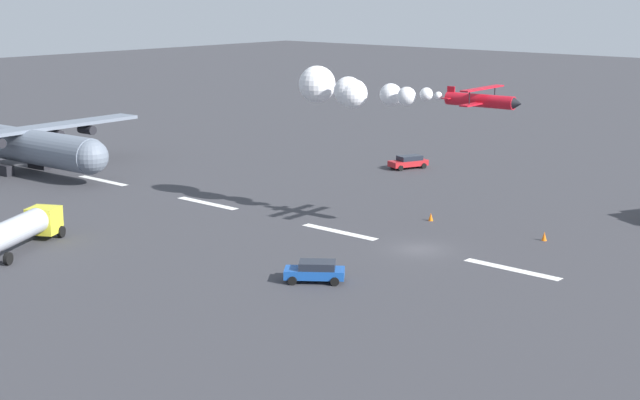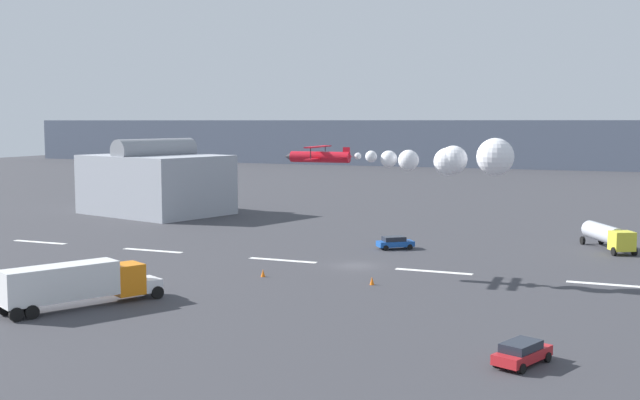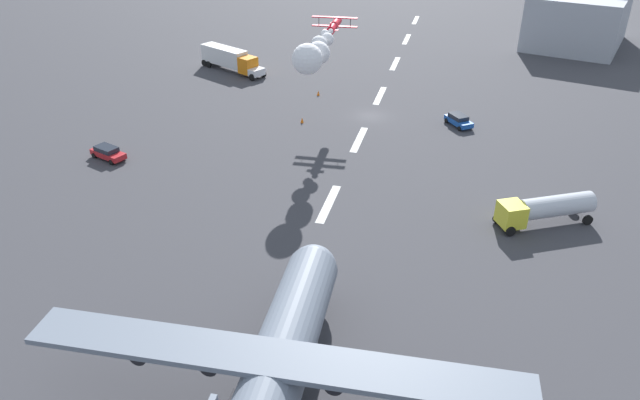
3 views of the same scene
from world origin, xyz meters
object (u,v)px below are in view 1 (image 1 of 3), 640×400
object	(u,v)px
stunt_biplane_red	(354,90)
fuel_tanker_truck	(22,229)
followme_car_yellow	(409,162)
traffic_cone_far	(431,217)
airport_staff_sedan	(315,271)
traffic_cone_near	(544,236)
cargo_transport_plane	(30,145)

from	to	relation	value
stunt_biplane_red	fuel_tanker_truck	world-z (taller)	stunt_biplane_red
followme_car_yellow	traffic_cone_far	distance (m)	25.44
airport_staff_sedan	traffic_cone_near	distance (m)	22.25
followme_car_yellow	airport_staff_sedan	size ratio (longest dim) A/B	1.09
followme_car_yellow	traffic_cone_near	distance (m)	33.40
fuel_tanker_truck	airport_staff_sedan	bearing A→B (deg)	-158.77
cargo_transport_plane	traffic_cone_far	xyz separation A→B (m)	(-47.03, -11.44, -2.96)
fuel_tanker_truck	traffic_cone_far	world-z (taller)	fuel_tanker_truck
fuel_tanker_truck	traffic_cone_far	xyz separation A→B (m)	(-19.46, -29.71, -1.37)
airport_staff_sedan	traffic_cone_near	world-z (taller)	airport_staff_sedan
cargo_transport_plane	airport_staff_sedan	world-z (taller)	cargo_transport_plane
cargo_transport_plane	stunt_biplane_red	xyz separation A→B (m)	(-40.85, -7.84, 8.43)
stunt_biplane_red	fuel_tanker_truck	bearing A→B (deg)	63.02
stunt_biplane_red	traffic_cone_near	xyz separation A→B (m)	(-17.28, -4.13, -11.40)
stunt_biplane_red	traffic_cone_far	distance (m)	13.46
followme_car_yellow	airport_staff_sedan	world-z (taller)	same
fuel_tanker_truck	airport_staff_sedan	size ratio (longest dim) A/B	2.13
cargo_transport_plane	traffic_cone_far	size ratio (longest dim) A/B	41.48
traffic_cone_near	stunt_biplane_red	bearing A→B (deg)	13.45
airport_staff_sedan	traffic_cone_near	xyz separation A→B (m)	(-7.05, -21.10, -0.44)
stunt_biplane_red	airport_staff_sedan	distance (m)	22.64
fuel_tanker_truck	traffic_cone_near	bearing A→B (deg)	-135.32
cargo_transport_plane	traffic_cone_near	distance (m)	59.43
cargo_transport_plane	traffic_cone_far	distance (m)	48.49
cargo_transport_plane	stunt_biplane_red	world-z (taller)	stunt_biplane_red
cargo_transport_plane	fuel_tanker_truck	xyz separation A→B (m)	(-27.56, 18.27, -1.59)
airport_staff_sedan	traffic_cone_far	bearing A→B (deg)	-78.83
traffic_cone_near	followme_car_yellow	bearing A→B (deg)	-34.40
cargo_transport_plane	airport_staff_sedan	xyz separation A→B (m)	(-51.09, 9.13, -2.53)
cargo_transport_plane	fuel_tanker_truck	size ratio (longest dim) A/B	3.23
airport_staff_sedan	traffic_cone_near	bearing A→B (deg)	-108.47
cargo_transport_plane	fuel_tanker_truck	bearing A→B (deg)	146.47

